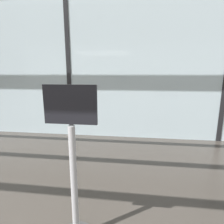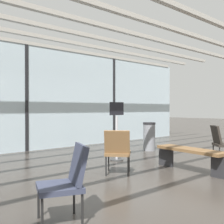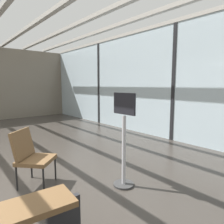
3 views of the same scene
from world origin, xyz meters
name	(u,v)px [view 1 (image 1 of 3)]	position (x,y,z in m)	size (l,w,h in m)	color
glass_curtain_wall	(69,70)	(0.00, 5.20, 1.60)	(14.00, 0.08, 3.20)	silver
window_mullion_1	(69,70)	(0.00, 5.20, 1.60)	(0.10, 0.12, 3.20)	black
parked_airplane	(138,64)	(1.68, 10.15, 1.95)	(11.77, 3.90, 3.90)	silver
info_sign	(73,173)	(1.06, 2.31, 0.68)	(0.44, 0.32, 1.44)	#333333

